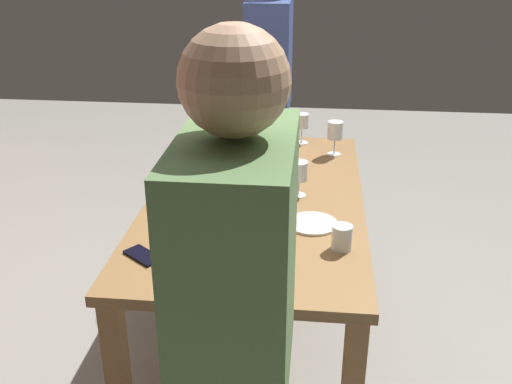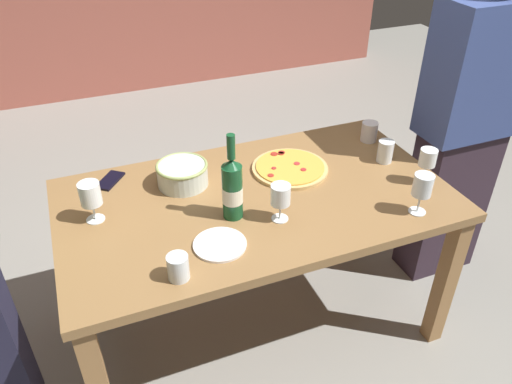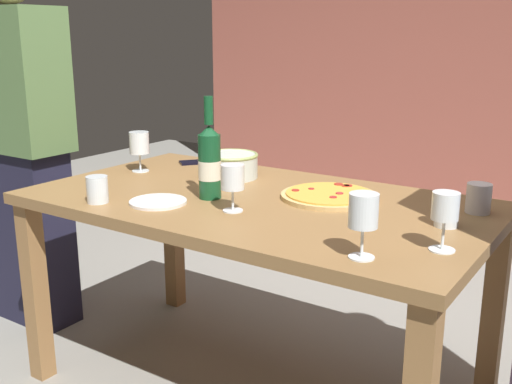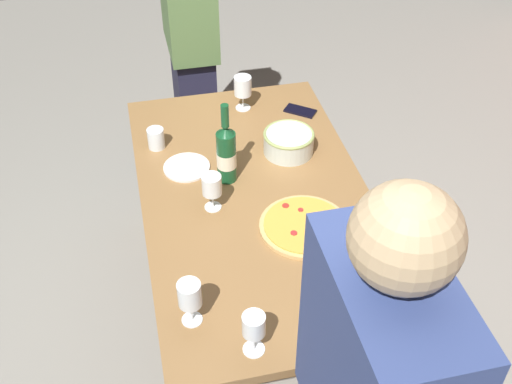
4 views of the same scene
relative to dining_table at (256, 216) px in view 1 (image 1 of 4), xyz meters
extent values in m
plane|color=gray|center=(0.00, 0.00, -0.66)|extent=(8.00, 8.00, 0.00)
cube|color=olive|center=(0.00, 0.00, 0.07)|extent=(1.60, 0.90, 0.04)
cube|color=olive|center=(0.74, -0.40, -0.30)|extent=(0.07, 0.07, 0.71)
cube|color=olive|center=(0.74, 0.40, -0.30)|extent=(0.07, 0.07, 0.71)
cylinder|color=tan|center=(0.22, 0.14, 0.10)|extent=(0.34, 0.34, 0.02)
cylinder|color=gold|center=(0.22, 0.14, 0.11)|extent=(0.31, 0.31, 0.01)
cylinder|color=#A52A20|center=(0.11, 0.09, 0.12)|extent=(0.03, 0.03, 0.00)
cylinder|color=#AD2929|center=(0.26, 0.08, 0.12)|extent=(0.03, 0.03, 0.00)
cylinder|color=#B32F2E|center=(0.25, 0.14, 0.12)|extent=(0.03, 0.03, 0.00)
cylinder|color=#AC2A24|center=(0.23, 0.26, 0.12)|extent=(0.03, 0.03, 0.00)
cylinder|color=#AA2D1D|center=(0.22, 0.25, 0.12)|extent=(0.03, 0.03, 0.00)
cylinder|color=#A42A27|center=(0.14, 0.14, 0.12)|extent=(0.02, 0.02, 0.00)
cylinder|color=#A32B1F|center=(0.19, 0.26, 0.12)|extent=(0.03, 0.03, 0.00)
cylinder|color=silver|center=(-0.25, 0.20, 0.14)|extent=(0.21, 0.21, 0.10)
torus|color=#98AB62|center=(-0.25, 0.20, 0.18)|extent=(0.22, 0.22, 0.01)
cylinder|color=#154A27|center=(-0.13, -0.09, 0.20)|extent=(0.08, 0.08, 0.22)
cone|color=#154A27|center=(-0.13, -0.09, 0.33)|extent=(0.08, 0.08, 0.04)
cylinder|color=#154A27|center=(-0.13, -0.09, 0.40)|extent=(0.03, 0.03, 0.10)
cylinder|color=silver|center=(-0.13, -0.09, 0.19)|extent=(0.08, 0.08, 0.07)
cylinder|color=white|center=(0.55, -0.34, 0.09)|extent=(0.07, 0.07, 0.00)
cylinder|color=white|center=(0.55, -0.34, 0.14)|extent=(0.01, 0.01, 0.08)
cylinder|color=white|center=(0.55, -0.34, 0.22)|extent=(0.08, 0.08, 0.09)
cylinder|color=white|center=(0.70, -0.17, 0.09)|extent=(0.07, 0.07, 0.00)
cylinder|color=white|center=(0.70, -0.17, 0.14)|extent=(0.01, 0.01, 0.08)
cylinder|color=white|center=(0.70, -0.17, 0.22)|extent=(0.07, 0.07, 0.07)
cylinder|color=maroon|center=(0.70, -0.17, 0.19)|extent=(0.06, 0.06, 0.03)
cylinder|color=white|center=(-0.63, 0.08, 0.09)|extent=(0.07, 0.07, 0.00)
cylinder|color=white|center=(-0.63, 0.08, 0.13)|extent=(0.01, 0.01, 0.07)
cylinder|color=white|center=(-0.63, 0.08, 0.21)|extent=(0.08, 0.08, 0.09)
cylinder|color=maroon|center=(-0.63, 0.08, 0.18)|extent=(0.07, 0.07, 0.03)
cylinder|color=white|center=(0.03, -0.18, 0.09)|extent=(0.07, 0.07, 0.00)
cylinder|color=white|center=(0.03, -0.18, 0.13)|extent=(0.01, 0.01, 0.07)
cylinder|color=white|center=(0.03, -0.18, 0.21)|extent=(0.08, 0.08, 0.08)
cylinder|color=white|center=(0.65, 0.05, 0.14)|extent=(0.07, 0.07, 0.10)
cylinder|color=white|center=(-0.41, -0.35, 0.14)|extent=(0.07, 0.07, 0.09)
cylinder|color=white|center=(0.69, 0.24, 0.14)|extent=(0.08, 0.08, 0.10)
cylinder|color=white|center=(-0.24, -0.24, 0.10)|extent=(0.19, 0.19, 0.01)
cube|color=black|center=(-0.54, 0.34, 0.10)|extent=(0.14, 0.16, 0.01)
cube|color=#567745|center=(-1.18, -0.08, 0.46)|extent=(0.45, 0.24, 0.61)
sphere|color=tan|center=(-1.18, -0.08, 0.87)|extent=(0.22, 0.22, 0.22)
cube|color=#31232F|center=(1.09, 0.04, -0.25)|extent=(0.39, 0.20, 0.82)
cube|color=#354782|center=(1.09, 0.04, 0.47)|extent=(0.46, 0.24, 0.62)
camera|label=1|loc=(-2.29, -0.24, 1.14)|focal=41.84mm
camera|label=2|loc=(-0.63, -1.58, 1.27)|focal=35.16mm
camera|label=3|loc=(1.13, -1.70, 0.65)|focal=42.46mm
camera|label=4|loc=(1.84, -0.42, 1.72)|focal=44.17mm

